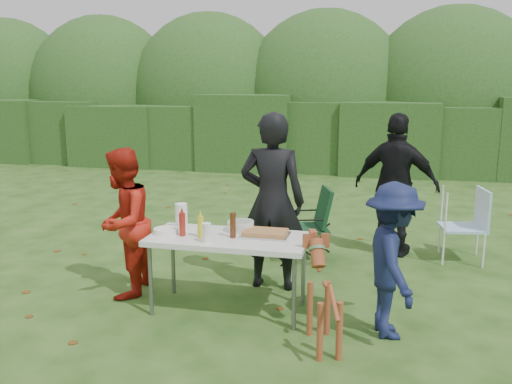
% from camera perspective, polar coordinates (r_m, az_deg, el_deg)
% --- Properties ---
extents(ground, '(80.00, 80.00, 0.00)m').
position_cam_1_polar(ground, '(5.65, -4.17, -11.09)').
color(ground, '#1E4211').
extents(hedge_row, '(22.00, 1.40, 1.70)m').
position_cam_1_polar(hedge_row, '(13.12, 6.33, 5.88)').
color(hedge_row, '#23471C').
rests_on(hedge_row, ground).
extents(shrub_backdrop, '(20.00, 2.60, 3.20)m').
position_cam_1_polar(shrub_backdrop, '(14.65, 7.18, 9.42)').
color(shrub_backdrop, '#3D6628').
rests_on(shrub_backdrop, ground).
extents(folding_table, '(1.50, 0.70, 0.74)m').
position_cam_1_polar(folding_table, '(5.14, -2.93, -5.27)').
color(folding_table, silver).
rests_on(folding_table, ground).
extents(person_cook, '(0.68, 0.45, 1.88)m').
position_cam_1_polar(person_cook, '(5.66, 1.73, -1.01)').
color(person_cook, black).
rests_on(person_cook, ground).
extents(person_red_jacket, '(0.63, 0.78, 1.53)m').
position_cam_1_polar(person_red_jacket, '(5.66, -13.83, -3.18)').
color(person_red_jacket, '#AC1C10').
rests_on(person_red_jacket, ground).
extents(person_black_puffy, '(1.13, 0.70, 1.79)m').
position_cam_1_polar(person_black_puffy, '(6.96, 14.56, 0.68)').
color(person_black_puffy, black).
rests_on(person_black_puffy, ground).
extents(child, '(0.70, 0.97, 1.35)m').
position_cam_1_polar(child, '(4.80, 14.20, -7.01)').
color(child, '#131A40').
rests_on(child, ground).
extents(dog, '(0.61, 0.95, 0.84)m').
position_cam_1_polar(dog, '(4.57, 7.22, -11.15)').
color(dog, brown).
rests_on(dog, ground).
extents(camping_chair, '(0.72, 0.72, 0.91)m').
position_cam_1_polar(camping_chair, '(6.66, 5.33, -3.38)').
color(camping_chair, '#12391E').
rests_on(camping_chair, ground).
extents(lawn_chair, '(0.62, 0.62, 0.91)m').
position_cam_1_polar(lawn_chair, '(7.08, 20.89, -3.21)').
color(lawn_chair, '#459BD2').
rests_on(lawn_chair, ground).
extents(food_tray, '(0.45, 0.30, 0.02)m').
position_cam_1_polar(food_tray, '(5.13, 0.99, -4.56)').
color(food_tray, '#B7B7BA').
rests_on(food_tray, folding_table).
extents(focaccia_bread, '(0.40, 0.26, 0.04)m').
position_cam_1_polar(focaccia_bread, '(5.12, 0.99, -4.25)').
color(focaccia_bread, '#A56F3D').
rests_on(focaccia_bread, food_tray).
extents(mustard_bottle, '(0.06, 0.06, 0.20)m').
position_cam_1_polar(mustard_bottle, '(5.10, -5.86, -3.67)').
color(mustard_bottle, gold).
rests_on(mustard_bottle, folding_table).
extents(ketchup_bottle, '(0.06, 0.06, 0.22)m').
position_cam_1_polar(ketchup_bottle, '(5.16, -7.76, -3.41)').
color(ketchup_bottle, maroon).
rests_on(ketchup_bottle, folding_table).
extents(beer_bottle, '(0.06, 0.06, 0.24)m').
position_cam_1_polar(beer_bottle, '(5.05, -2.45, -3.51)').
color(beer_bottle, '#47230F').
rests_on(beer_bottle, folding_table).
extents(paper_towel_roll, '(0.12, 0.12, 0.26)m').
position_cam_1_polar(paper_towel_roll, '(5.37, -7.86, -2.57)').
color(paper_towel_roll, white).
rests_on(paper_towel_roll, folding_table).
extents(cup_stack, '(0.08, 0.08, 0.18)m').
position_cam_1_polar(cup_stack, '(4.94, -5.20, -4.29)').
color(cup_stack, white).
rests_on(cup_stack, folding_table).
extents(pasta_bowl, '(0.26, 0.26, 0.10)m').
position_cam_1_polar(pasta_bowl, '(5.28, -1.62, -3.61)').
color(pasta_bowl, silver).
rests_on(pasta_bowl, folding_table).
extents(plate_stack, '(0.24, 0.24, 0.05)m').
position_cam_1_polar(plate_stack, '(5.28, -9.44, -4.06)').
color(plate_stack, white).
rests_on(plate_stack, folding_table).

